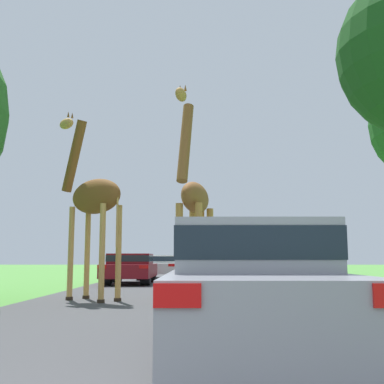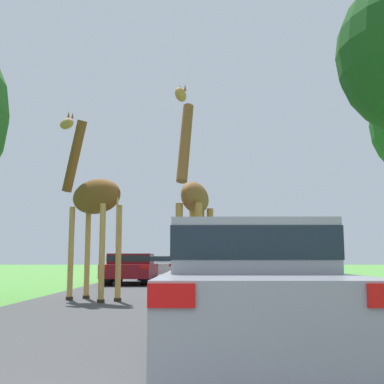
% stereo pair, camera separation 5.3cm
% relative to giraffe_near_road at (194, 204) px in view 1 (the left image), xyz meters
% --- Properties ---
extents(road, '(7.19, 120.00, 0.00)m').
position_rel_giraffe_near_road_xyz_m(road, '(-0.66, 18.61, -2.47)').
color(road, '#424244').
rests_on(road, ground).
extents(giraffe_near_road, '(1.05, 2.89, 5.25)m').
position_rel_giraffe_near_road_xyz_m(giraffe_near_road, '(0.00, 0.00, 0.00)').
color(giraffe_near_road, '#B77F3D').
rests_on(giraffe_near_road, ground).
extents(giraffe_companion, '(2.26, 1.97, 5.15)m').
position_rel_giraffe_near_road_xyz_m(giraffe_companion, '(-2.65, -0.01, 0.14)').
color(giraffe_companion, tan).
rests_on(giraffe_companion, ground).
extents(car_lead_maroon, '(1.76, 4.51, 1.44)m').
position_rel_giraffe_near_road_xyz_m(car_lead_maroon, '(0.62, -6.95, -1.71)').
color(car_lead_maroon, gray).
rests_on(car_lead_maroon, ground).
extents(car_queue_right, '(1.96, 4.56, 1.22)m').
position_rel_giraffe_near_road_xyz_m(car_queue_right, '(-1.89, 13.08, -1.79)').
color(car_queue_right, silver).
rests_on(car_queue_right, ground).
extents(car_queue_left, '(1.93, 4.34, 1.25)m').
position_rel_giraffe_near_road_xyz_m(car_queue_left, '(-2.70, 8.04, -1.78)').
color(car_queue_left, maroon).
rests_on(car_queue_left, ground).
extents(car_far_ahead, '(1.70, 4.66, 1.25)m').
position_rel_giraffe_near_road_xyz_m(car_far_ahead, '(0.89, 18.47, -1.78)').
color(car_far_ahead, silver).
rests_on(car_far_ahead, ground).
extents(car_verge_right, '(1.74, 3.99, 1.29)m').
position_rel_giraffe_near_road_xyz_m(car_verge_right, '(1.71, 6.19, -1.78)').
color(car_verge_right, '#561914').
rests_on(car_verge_right, ground).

